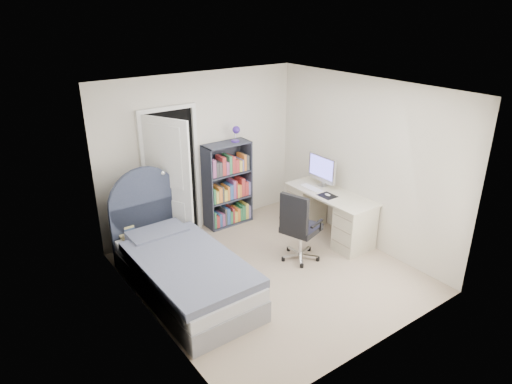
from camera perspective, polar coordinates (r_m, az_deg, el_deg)
room_shell at (r=5.80m, az=1.98°, el=0.45°), size 3.50×3.70×2.60m
door at (r=6.77m, az=-10.79°, el=1.45°), size 0.92×0.76×2.06m
bed at (r=5.95m, az=-9.29°, el=-9.38°), size 1.09×2.25×1.38m
nightstand at (r=6.70m, az=-15.40°, el=-5.32°), size 0.40×0.40×0.59m
floor_lamp at (r=6.75m, az=-11.49°, el=-3.41°), size 0.18×0.18×1.28m
bookcase at (r=7.46m, az=-3.48°, el=0.58°), size 0.78×0.33×1.65m
desk at (r=7.22m, az=9.13°, el=-2.51°), size 0.60×1.50×1.23m
office_chair at (r=6.38m, az=5.31°, el=-4.04°), size 0.59×0.60×1.06m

